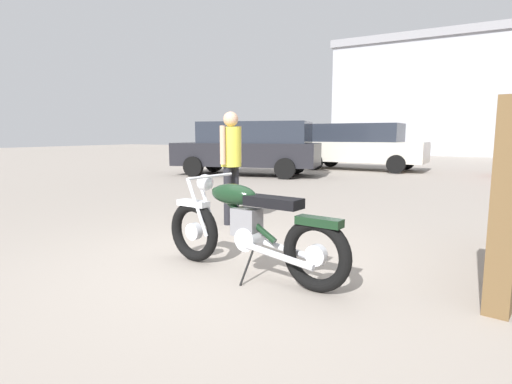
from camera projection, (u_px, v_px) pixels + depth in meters
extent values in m
plane|color=gray|center=(239.00, 264.00, 4.22)|extent=(80.00, 80.00, 0.00)
torus|color=black|center=(194.00, 231.00, 4.29)|extent=(0.65, 0.21, 0.64)
cylinder|color=silver|center=(194.00, 231.00, 4.29)|extent=(0.19, 0.11, 0.18)
torus|color=black|center=(316.00, 255.00, 3.45)|extent=(0.65, 0.21, 0.64)
cylinder|color=silver|center=(316.00, 255.00, 3.45)|extent=(0.19, 0.11, 0.18)
cube|color=silver|center=(193.00, 203.00, 4.25)|extent=(0.38, 0.19, 0.06)
cube|color=black|center=(319.00, 222.00, 3.39)|extent=(0.42, 0.19, 0.07)
cylinder|color=silver|center=(197.00, 207.00, 4.12)|extent=(0.29, 0.08, 0.58)
cylinder|color=silver|center=(207.00, 205.00, 4.24)|extent=(0.29, 0.08, 0.58)
sphere|color=silver|center=(205.00, 183.00, 4.12)|extent=(0.17, 0.17, 0.17)
cylinder|color=silver|center=(211.00, 176.00, 4.06)|extent=(0.13, 0.62, 0.03)
cylinder|color=black|center=(243.00, 214.00, 3.87)|extent=(0.75, 0.18, 0.47)
ellipsoid|color=black|center=(233.00, 194.00, 3.91)|extent=(0.55, 0.30, 0.20)
cube|color=black|center=(273.00, 202.00, 3.65)|extent=(0.57, 0.28, 0.09)
cube|color=slate|center=(247.00, 222.00, 3.85)|extent=(0.29, 0.22, 0.26)
cylinder|color=silver|center=(250.00, 238.00, 3.85)|extent=(0.25, 0.23, 0.22)
cylinder|color=silver|center=(278.00, 256.00, 3.56)|extent=(0.70, 0.17, 0.14)
cylinder|color=silver|center=(290.00, 251.00, 3.72)|extent=(0.70, 0.17, 0.14)
cylinder|color=black|center=(248.00, 265.00, 3.68)|extent=(0.06, 0.24, 0.33)
cube|color=brown|center=(505.00, 209.00, 2.93)|extent=(0.21, 0.21, 1.60)
cylinder|color=black|center=(235.00, 195.00, 6.17)|extent=(0.12, 0.12, 0.86)
cylinder|color=black|center=(228.00, 196.00, 6.02)|extent=(0.12, 0.12, 0.86)
cylinder|color=gold|center=(231.00, 147.00, 5.99)|extent=(0.30, 0.30, 0.58)
cylinder|color=tan|center=(239.00, 145.00, 6.14)|extent=(0.08, 0.08, 0.55)
cylinder|color=tan|center=(223.00, 145.00, 5.83)|extent=(0.08, 0.08, 0.55)
sphere|color=tan|center=(231.00, 119.00, 5.94)|extent=(0.22, 0.22, 0.22)
cylinder|color=black|center=(406.00, 161.00, 15.56)|extent=(0.65, 0.25, 0.64)
cylinder|color=black|center=(396.00, 164.00, 14.06)|extent=(0.65, 0.25, 0.64)
cylinder|color=black|center=(331.00, 159.00, 17.06)|extent=(0.65, 0.25, 0.64)
cylinder|color=black|center=(315.00, 161.00, 15.56)|extent=(0.65, 0.25, 0.64)
cube|color=beige|center=(361.00, 152.00, 15.51)|extent=(4.79, 2.03, 0.74)
cube|color=#232833|center=(353.00, 133.00, 15.56)|extent=(3.59, 1.80, 0.68)
cylinder|color=black|center=(193.00, 166.00, 13.07)|extent=(0.67, 0.32, 0.64)
cylinder|color=black|center=(214.00, 163.00, 14.74)|extent=(0.67, 0.32, 0.64)
cylinder|color=black|center=(285.00, 169.00, 12.23)|extent=(0.67, 0.32, 0.64)
cylinder|color=black|center=(296.00, 165.00, 13.91)|extent=(0.67, 0.32, 0.64)
cube|color=black|center=(246.00, 154.00, 13.44)|extent=(4.94, 2.60, 0.74)
cube|color=#232833|center=(255.00, 132.00, 13.25)|extent=(3.74, 2.22, 0.68)
cube|color=#9EA0A8|center=(469.00, 101.00, 28.14)|extent=(17.15, 9.39, 7.25)
cube|color=gray|center=(473.00, 43.00, 27.60)|extent=(17.46, 9.71, 0.50)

